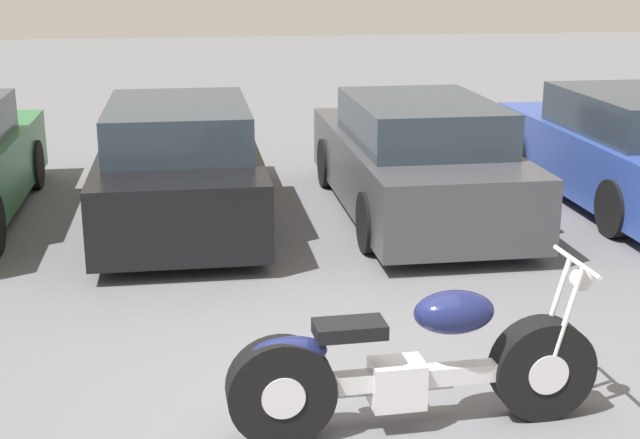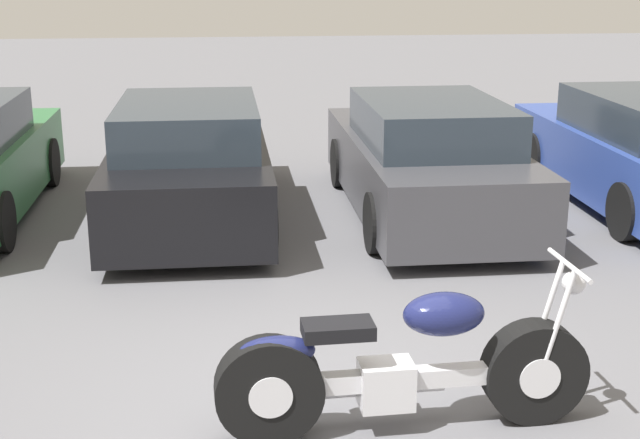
{
  "view_description": "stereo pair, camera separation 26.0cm",
  "coord_description": "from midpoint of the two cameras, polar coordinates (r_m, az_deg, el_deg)",
  "views": [
    {
      "loc": [
        -0.9,
        -5.17,
        2.9
      ],
      "look_at": [
        0.14,
        1.74,
        0.85
      ],
      "focal_mm": 50.0,
      "sensor_mm": 36.0,
      "label": 1
    },
    {
      "loc": [
        -0.64,
        -5.21,
        2.9
      ],
      "look_at": [
        0.14,
        1.74,
        0.85
      ],
      "focal_mm": 50.0,
      "sensor_mm": 36.0,
      "label": 2
    }
  ],
  "objects": [
    {
      "name": "parked_car_dark_grey",
      "position": [
        10.44,
        7.5,
        3.76
      ],
      "size": [
        1.8,
        4.5,
        1.39
      ],
      "color": "#3D3D42",
      "rests_on": "ground_plane"
    },
    {
      "name": "motorcycle",
      "position": [
        5.71,
        6.52,
        -9.44
      ],
      "size": [
        2.4,
        0.62,
        1.07
      ],
      "color": "black",
      "rests_on": "ground_plane"
    },
    {
      "name": "ground_plane",
      "position": [
        5.99,
        1.84,
        -12.6
      ],
      "size": [
        60.0,
        60.0,
        0.0
      ],
      "primitive_type": "plane",
      "color": "slate"
    },
    {
      "name": "parked_car_black",
      "position": [
        10.31,
        -7.6,
        3.6
      ],
      "size": [
        1.8,
        4.5,
        1.39
      ],
      "color": "black",
      "rests_on": "ground_plane"
    }
  ]
}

